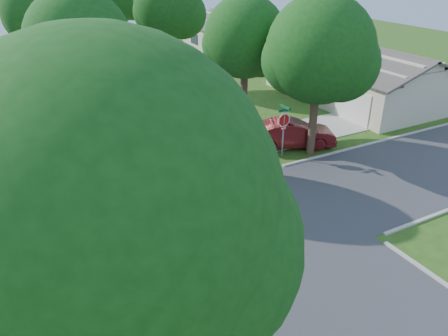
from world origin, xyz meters
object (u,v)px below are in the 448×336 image
object	(u,v)px
tree_ne_corner	(320,55)
tree_sw_corner	(112,220)
tree_w_near	(81,48)
tree_e_near	(246,41)
stop_sign_sw	(203,281)
tree_w_far	(26,8)
stop_sign_ne	(284,122)
tree_w_mid	(44,13)
house_ne_near	(357,79)
car_driveway	(292,134)
car_curb_west	(36,39)
house_ne_far	(240,41)
tree_e_mid	(169,9)
car_curb_east	(142,75)

from	to	relation	value
tree_ne_corner	tree_sw_corner	bearing A→B (deg)	-140.93
tree_w_near	tree_sw_corner	size ratio (longest dim) A/B	0.94
tree_e_near	tree_ne_corner	world-z (taller)	tree_ne_corner
stop_sign_sw	tree_w_far	xyz separation A→B (m)	(0.05, 38.71, 3.48)
stop_sign_ne	tree_w_mid	world-z (taller)	tree_w_mid
house_ne_near	car_driveway	xyz separation A→B (m)	(-9.99, -5.43, -0.71)
stop_sign_sw	tree_e_near	world-z (taller)	tree_e_near
stop_sign_sw	car_curb_west	xyz separation A→B (m)	(1.50, 50.38, -1.33)
house_ne_far	tree_sw_corner	bearing A→B (deg)	-123.06
tree_w_near	tree_ne_corner	size ratio (longest dim) A/B	1.04
tree_ne_corner	car_curb_west	xyz separation A→B (m)	(-9.56, 41.48, -4.89)
tree_w_far	tree_e_mid	bearing A→B (deg)	-54.10
house_ne_far	stop_sign_sw	bearing A→B (deg)	-121.55
stop_sign_ne	tree_sw_corner	bearing A→B (deg)	-136.06
tree_w_near	car_curb_west	xyz separation A→B (m)	(1.44, 36.68, -5.41)
stop_sign_ne	tree_e_mid	xyz separation A→B (m)	(0.06, 16.31, 4.22)
car_driveway	stop_sign_sw	bearing A→B (deg)	156.63
stop_sign_ne	tree_ne_corner	distance (m)	3.96
house_ne_near	house_ne_far	distance (m)	18.00
stop_sign_sw	tree_ne_corner	xyz separation A→B (m)	(11.06, 8.91, 3.56)
tree_w_mid	tree_w_far	xyz separation A→B (m)	(-0.01, 13.00, -0.98)
house_ne_far	car_driveway	distance (m)	25.48
tree_e_near	stop_sign_sw	bearing A→B (deg)	-124.59
tree_e_near	house_ne_near	bearing A→B (deg)	10.04
tree_sw_corner	car_driveway	size ratio (longest dim) A/B	1.94
tree_w_far	stop_sign_ne	bearing A→B (deg)	-72.30
tree_sw_corner	house_ne_near	distance (m)	29.92
tree_e_near	tree_w_near	bearing A→B (deg)	180.00
tree_w_mid	car_curb_east	world-z (taller)	tree_w_mid
tree_e_near	house_ne_near	world-z (taller)	tree_e_near
car_driveway	car_curb_west	bearing A→B (deg)	35.74
stop_sign_sw	house_ne_far	distance (m)	39.55
house_ne_far	car_driveway	world-z (taller)	house_ne_far
tree_e_near	car_curb_west	world-z (taller)	tree_e_near
stop_sign_sw	car_curb_west	distance (m)	50.42
stop_sign_ne	car_driveway	distance (m)	1.98
car_curb_east	car_driveway	bearing A→B (deg)	-86.65
tree_ne_corner	car_curb_west	distance (m)	42.84
tree_e_near	house_ne_far	bearing A→B (deg)	60.65
stop_sign_sw	car_driveway	distance (m)	14.88
stop_sign_ne	tree_w_far	distance (m)	30.96
tree_w_near	tree_w_mid	bearing A→B (deg)	89.98
tree_w_near	car_curb_west	bearing A→B (deg)	87.74
tree_e_near	tree_sw_corner	xyz separation A→B (m)	(-12.19, -16.00, 0.62)
tree_e_near	tree_ne_corner	distance (m)	5.06
tree_w_near	house_ne_far	bearing A→B (deg)	44.09
tree_e_near	car_curb_west	distance (m)	37.85
stop_sign_sw	house_ne_far	size ratio (longest dim) A/B	0.22
tree_ne_corner	car_curb_east	xyz separation A→B (m)	(-3.55, 19.16, -4.95)
tree_e_mid	tree_sw_corner	distance (m)	30.54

